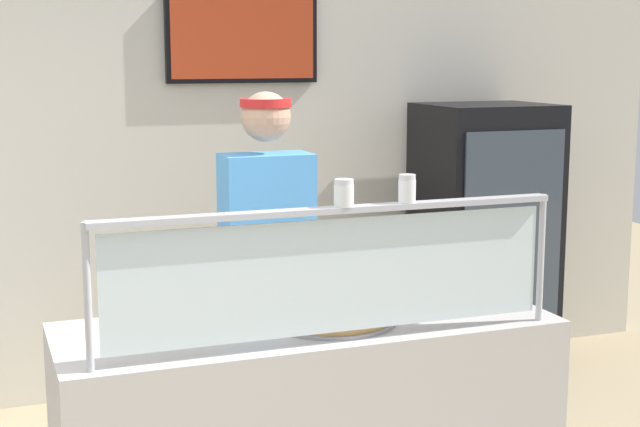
% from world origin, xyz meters
% --- Properties ---
extents(shop_rear_unit, '(6.21, 0.13, 2.70)m').
position_xyz_m(shop_rear_unit, '(0.91, 2.42, 1.36)').
color(shop_rear_unit, beige).
rests_on(shop_rear_unit, ground).
extents(sneeze_guard, '(1.63, 0.06, 0.47)m').
position_xyz_m(sneeze_guard, '(0.90, 0.06, 1.24)').
color(sneeze_guard, '#B2B5BC').
rests_on(sneeze_guard, serving_counter).
extents(pizza_tray, '(0.48, 0.48, 0.04)m').
position_xyz_m(pizza_tray, '(0.99, 0.31, 0.97)').
color(pizza_tray, '#9EA0A8').
rests_on(pizza_tray, serving_counter).
extents(pizza_server, '(0.12, 0.29, 0.01)m').
position_xyz_m(pizza_server, '(0.97, 0.29, 0.99)').
color(pizza_server, '#ADAFB7').
rests_on(pizza_server, pizza_tray).
extents(parmesan_shaker, '(0.07, 0.07, 0.09)m').
position_xyz_m(parmesan_shaker, '(0.94, 0.06, 1.46)').
color(parmesan_shaker, white).
rests_on(parmesan_shaker, sneeze_guard).
extents(pepper_flake_shaker, '(0.06, 0.06, 0.10)m').
position_xyz_m(pepper_flake_shaker, '(1.17, 0.06, 1.46)').
color(pepper_flake_shaker, white).
rests_on(pepper_flake_shaker, sneeze_guard).
extents(worker_figure, '(0.41, 0.50, 1.76)m').
position_xyz_m(worker_figure, '(0.96, 0.97, 1.01)').
color(worker_figure, '#23232D').
rests_on(worker_figure, ground).
extents(drink_fridge, '(0.72, 0.64, 1.63)m').
position_xyz_m(drink_fridge, '(2.61, 1.98, 0.82)').
color(drink_fridge, black).
rests_on(drink_fridge, ground).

